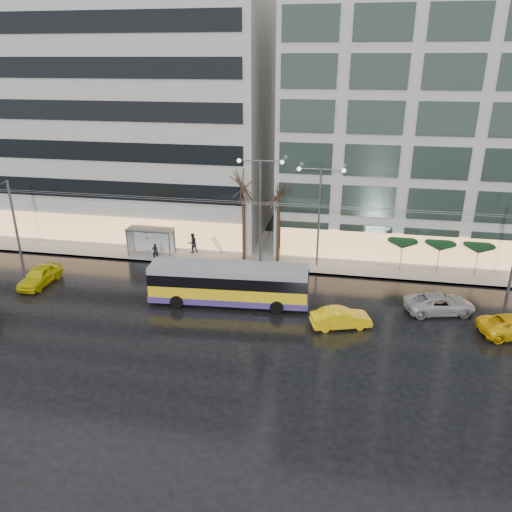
% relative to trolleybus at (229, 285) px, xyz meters
% --- Properties ---
extents(ground, '(140.00, 140.00, 0.00)m').
position_rel_trolleybus_xyz_m(ground, '(-1.13, -2.65, -1.45)').
color(ground, black).
rests_on(ground, ground).
extents(sidewalk, '(80.00, 10.00, 0.15)m').
position_rel_trolleybus_xyz_m(sidewalk, '(0.87, 11.35, -1.38)').
color(sidewalk, gray).
rests_on(sidewalk, ground).
extents(kerb, '(80.00, 0.10, 0.15)m').
position_rel_trolleybus_xyz_m(kerb, '(0.87, 6.40, -1.38)').
color(kerb, slate).
rests_on(kerb, ground).
extents(building_left, '(34.00, 14.00, 22.00)m').
position_rel_trolleybus_xyz_m(building_left, '(-17.13, 16.35, 9.70)').
color(building_left, '#A9A7A1').
rests_on(building_left, sidewalk).
extents(building_right, '(32.00, 14.00, 25.00)m').
position_rel_trolleybus_xyz_m(building_right, '(17.87, 16.35, 11.20)').
color(building_right, '#A9A7A1').
rests_on(building_right, sidewalk).
extents(trolleybus, '(11.72, 4.74, 5.37)m').
position_rel_trolleybus_xyz_m(trolleybus, '(0.00, 0.00, 0.00)').
color(trolleybus, yellow).
rests_on(trolleybus, ground).
extents(catenary, '(42.24, 5.12, 7.00)m').
position_rel_trolleybus_xyz_m(catenary, '(-0.13, 5.29, 2.80)').
color(catenary, '#595B60').
rests_on(catenary, ground).
extents(bus_shelter, '(4.20, 1.60, 2.51)m').
position_rel_trolleybus_xyz_m(bus_shelter, '(-9.51, 8.04, 0.51)').
color(bus_shelter, '#595B60').
rests_on(bus_shelter, sidewalk).
extents(street_lamp_near, '(3.96, 0.36, 9.03)m').
position_rel_trolleybus_xyz_m(street_lamp_near, '(0.87, 8.15, 4.54)').
color(street_lamp_near, '#595B60').
rests_on(street_lamp_near, sidewalk).
extents(street_lamp_far, '(3.96, 0.36, 8.53)m').
position_rel_trolleybus_xyz_m(street_lamp_far, '(5.87, 8.15, 4.26)').
color(street_lamp_far, '#595B60').
rests_on(street_lamp_far, sidewalk).
extents(tree_a, '(3.20, 3.20, 8.40)m').
position_rel_trolleybus_xyz_m(tree_a, '(-0.63, 8.35, 5.63)').
color(tree_a, black).
rests_on(tree_a, sidewalk).
extents(tree_b, '(3.20, 3.20, 7.70)m').
position_rel_trolleybus_xyz_m(tree_b, '(2.37, 8.55, 4.94)').
color(tree_b, black).
rests_on(tree_b, sidewalk).
extents(parasol_a, '(2.50, 2.50, 2.65)m').
position_rel_trolleybus_xyz_m(parasol_a, '(12.87, 8.35, 0.99)').
color(parasol_a, '#595B60').
rests_on(parasol_a, sidewalk).
extents(parasol_b, '(2.50, 2.50, 2.65)m').
position_rel_trolleybus_xyz_m(parasol_b, '(15.87, 8.35, 0.99)').
color(parasol_b, '#595B60').
rests_on(parasol_b, sidewalk).
extents(parasol_c, '(2.50, 2.50, 2.65)m').
position_rel_trolleybus_xyz_m(parasol_c, '(18.87, 8.35, 0.99)').
color(parasol_c, '#595B60').
rests_on(parasol_c, sidewalk).
extents(taxi_a, '(1.81, 4.38, 1.49)m').
position_rel_trolleybus_xyz_m(taxi_a, '(-15.61, 0.40, -0.71)').
color(taxi_a, '#D2C90B').
rests_on(taxi_a, ground).
extents(taxi_b, '(4.28, 2.62, 1.33)m').
position_rel_trolleybus_xyz_m(taxi_b, '(8.21, -2.03, -0.79)').
color(taxi_b, yellow).
rests_on(taxi_b, ground).
extents(sedan_silver, '(5.27, 3.35, 1.35)m').
position_rel_trolleybus_xyz_m(sedan_silver, '(15.07, 1.39, -0.78)').
color(sedan_silver, '#A8A9AD').
rests_on(sedan_silver, ground).
extents(pedestrian_a, '(1.23, 1.24, 2.19)m').
position_rel_trolleybus_xyz_m(pedestrian_a, '(-8.35, 6.75, 0.18)').
color(pedestrian_a, black).
rests_on(pedestrian_a, sidewalk).
extents(pedestrian_b, '(1.15, 1.14, 1.87)m').
position_rel_trolleybus_xyz_m(pedestrian_b, '(-5.63, 9.09, -0.37)').
color(pedestrian_b, black).
rests_on(pedestrian_b, sidewalk).
extents(pedestrian_c, '(1.08, 0.98, 2.11)m').
position_rel_trolleybus_xyz_m(pedestrian_c, '(-9.80, 8.72, -0.18)').
color(pedestrian_c, black).
rests_on(pedestrian_c, sidewalk).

